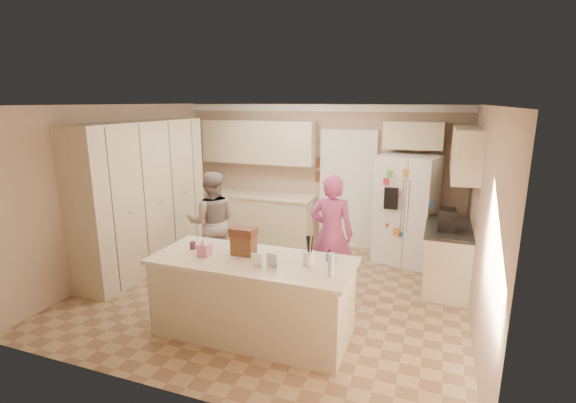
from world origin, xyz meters
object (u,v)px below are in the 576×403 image
(coffee_maker, at_px, (447,220))
(utensil_crock, at_px, (309,258))
(teen_boy, at_px, (212,222))
(refrigerator, at_px, (406,210))
(teen_girl, at_px, (331,234))
(tissue_box, at_px, (204,250))
(island_base, at_px, (253,298))
(dollhouse_body, at_px, (244,245))

(coffee_maker, distance_m, utensil_crock, 2.32)
(utensil_crock, bearing_deg, teen_boy, 144.67)
(refrigerator, relative_size, teen_boy, 1.12)
(coffee_maker, distance_m, teen_girl, 1.59)
(refrigerator, distance_m, tissue_box, 3.64)
(teen_girl, bearing_deg, island_base, 66.22)
(coffee_maker, bearing_deg, utensil_crock, -127.12)
(refrigerator, height_order, dollhouse_body, refrigerator)
(utensil_crock, xyz_separation_m, teen_boy, (-2.03, 1.44, -0.20))
(dollhouse_body, bearing_deg, refrigerator, 60.88)
(refrigerator, relative_size, island_base, 0.82)
(refrigerator, distance_m, coffee_maker, 1.23)
(tissue_box, bearing_deg, dollhouse_body, 26.57)
(coffee_maker, bearing_deg, island_base, -137.17)
(tissue_box, bearing_deg, island_base, 10.30)
(dollhouse_body, bearing_deg, tissue_box, -153.43)
(island_base, xyz_separation_m, teen_girl, (0.55, 1.43, 0.40))
(refrigerator, distance_m, island_base, 3.32)
(refrigerator, xyz_separation_m, tissue_box, (-1.99, -3.05, 0.10))
(dollhouse_body, xyz_separation_m, teen_girl, (0.70, 1.33, -0.19))
(refrigerator, relative_size, teen_girl, 1.07)
(refrigerator, bearing_deg, teen_boy, -138.27)
(teen_boy, xyz_separation_m, teen_girl, (1.94, -0.06, 0.04))
(teen_boy, bearing_deg, coffee_maker, 161.08)
(coffee_maker, distance_m, tissue_box, 3.28)
(teen_boy, bearing_deg, utensil_crock, 118.95)
(utensil_crock, relative_size, dollhouse_body, 0.58)
(island_base, height_order, teen_boy, teen_boy)
(coffee_maker, height_order, tissue_box, coffee_maker)
(teen_girl, bearing_deg, teen_boy, -4.44)
(teen_boy, bearing_deg, teen_girl, 152.51)
(utensil_crock, height_order, teen_girl, teen_girl)
(tissue_box, bearing_deg, utensil_crock, 7.13)
(utensil_crock, bearing_deg, dollhouse_body, 176.42)
(dollhouse_body, relative_size, teen_boy, 0.16)
(refrigerator, xyz_separation_m, island_base, (-1.44, -2.95, -0.46))
(tissue_box, bearing_deg, teen_girl, 54.24)
(utensil_crock, relative_size, teen_boy, 0.09)
(teen_girl, bearing_deg, refrigerator, -122.89)
(tissue_box, bearing_deg, teen_boy, 117.63)
(island_base, height_order, teen_girl, teen_girl)
(utensil_crock, distance_m, teen_girl, 1.39)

